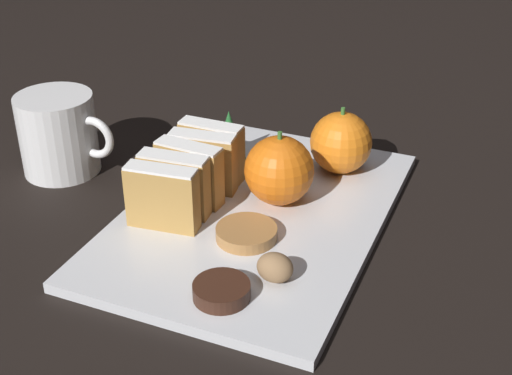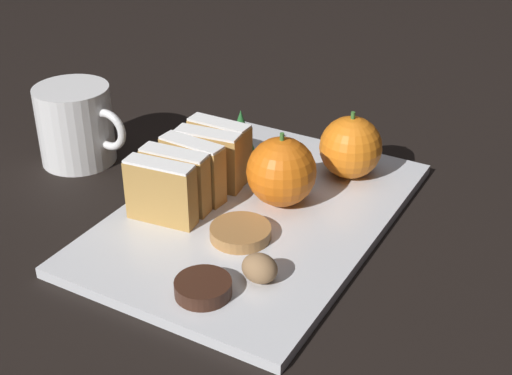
{
  "view_description": "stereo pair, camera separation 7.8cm",
  "coord_description": "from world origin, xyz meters",
  "px_view_note": "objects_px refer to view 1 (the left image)",
  "views": [
    {
      "loc": [
        0.26,
        -0.62,
        0.43
      ],
      "look_at": [
        0.0,
        0.0,
        0.04
      ],
      "focal_mm": 50.0,
      "sensor_mm": 36.0,
      "label": 1
    },
    {
      "loc": [
        0.33,
        -0.59,
        0.43
      ],
      "look_at": [
        0.0,
        0.0,
        0.04
      ],
      "focal_mm": 50.0,
      "sensor_mm": 36.0,
      "label": 2
    }
  ],
  "objects_px": {
    "coffee_mug": "(59,134)",
    "orange_near": "(341,143)",
    "orange_far": "(279,170)",
    "walnut": "(275,267)",
    "chocolate_cookie": "(222,291)"
  },
  "relations": [
    {
      "from": "orange_near",
      "to": "orange_far",
      "type": "relative_size",
      "value": 0.96
    },
    {
      "from": "orange_far",
      "to": "coffee_mug",
      "type": "relative_size",
      "value": 0.68
    },
    {
      "from": "orange_near",
      "to": "coffee_mug",
      "type": "height_order",
      "value": "coffee_mug"
    },
    {
      "from": "orange_far",
      "to": "walnut",
      "type": "relative_size",
      "value": 2.41
    },
    {
      "from": "orange_near",
      "to": "chocolate_cookie",
      "type": "distance_m",
      "value": 0.28
    },
    {
      "from": "chocolate_cookie",
      "to": "coffee_mug",
      "type": "distance_m",
      "value": 0.34
    },
    {
      "from": "orange_far",
      "to": "orange_near",
      "type": "bearing_deg",
      "value": 66.69
    },
    {
      "from": "chocolate_cookie",
      "to": "coffee_mug",
      "type": "bearing_deg",
      "value": 150.79
    },
    {
      "from": "orange_near",
      "to": "walnut",
      "type": "height_order",
      "value": "orange_near"
    },
    {
      "from": "orange_far",
      "to": "coffee_mug",
      "type": "height_order",
      "value": "coffee_mug"
    },
    {
      "from": "walnut",
      "to": "chocolate_cookie",
      "type": "xyz_separation_m",
      "value": [
        -0.04,
        -0.04,
        -0.01
      ]
    },
    {
      "from": "orange_near",
      "to": "coffee_mug",
      "type": "distance_m",
      "value": 0.35
    },
    {
      "from": "orange_near",
      "to": "chocolate_cookie",
      "type": "height_order",
      "value": "orange_near"
    },
    {
      "from": "coffee_mug",
      "to": "orange_near",
      "type": "bearing_deg",
      "value": 19.16
    },
    {
      "from": "walnut",
      "to": "coffee_mug",
      "type": "bearing_deg",
      "value": 159.73
    }
  ]
}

